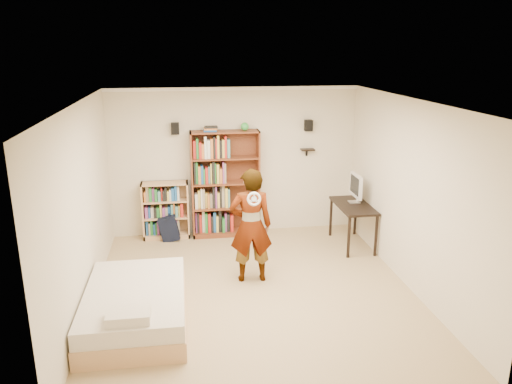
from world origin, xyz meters
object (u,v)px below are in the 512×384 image
tall_bookshelf (226,184)px  person (251,226)px  daybed (135,302)px  computer_desk (352,225)px  low_bookshelf (166,210)px

tall_bookshelf → person: size_ratio=1.13×
tall_bookshelf → daybed: (-1.42, -2.91, -0.69)m
tall_bookshelf → daybed: size_ratio=1.01×
tall_bookshelf → computer_desk: size_ratio=1.77×
daybed → person: person is taller
tall_bookshelf → low_bookshelf: (-1.09, 0.02, -0.45)m
computer_desk → tall_bookshelf: bearing=158.5°
low_bookshelf → person: 2.36m
person → low_bookshelf: bearing=-54.7°
tall_bookshelf → low_bookshelf: bearing=178.8°
daybed → tall_bookshelf: bearing=64.1°
low_bookshelf → computer_desk: bearing=-15.0°
computer_desk → person: bearing=-151.1°
daybed → computer_desk: bearing=30.1°
tall_bookshelf → computer_desk: 2.38m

